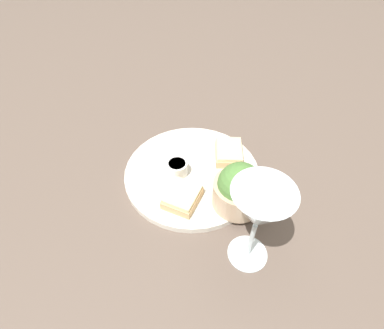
{
  "coord_description": "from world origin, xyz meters",
  "views": [
    {
      "loc": [
        -0.43,
        0.08,
        0.49
      ],
      "look_at": [
        0.0,
        0.0,
        0.03
      ],
      "focal_mm": 28.0,
      "sensor_mm": 36.0,
      "label": 1
    }
  ],
  "objects_px": {
    "salad_bowl": "(239,189)",
    "wine_glass": "(259,212)",
    "cheese_toast_far": "(182,197)",
    "cheese_toast_near": "(229,152)",
    "sauce_ramekin": "(177,166)"
  },
  "relations": [
    {
      "from": "sauce_ramekin",
      "to": "cheese_toast_near",
      "type": "height_order",
      "value": "sauce_ramekin"
    },
    {
      "from": "salad_bowl",
      "to": "cheese_toast_far",
      "type": "bearing_deg",
      "value": 77.08
    },
    {
      "from": "salad_bowl",
      "to": "cheese_toast_near",
      "type": "relative_size",
      "value": 1.11
    },
    {
      "from": "cheese_toast_near",
      "to": "wine_glass",
      "type": "bearing_deg",
      "value": 172.55
    },
    {
      "from": "cheese_toast_near",
      "to": "sauce_ramekin",
      "type": "bearing_deg",
      "value": 101.01
    },
    {
      "from": "salad_bowl",
      "to": "wine_glass",
      "type": "bearing_deg",
      "value": 173.87
    },
    {
      "from": "cheese_toast_far",
      "to": "sauce_ramekin",
      "type": "bearing_deg",
      "value": -1.62
    },
    {
      "from": "salad_bowl",
      "to": "cheese_toast_near",
      "type": "distance_m",
      "value": 0.13
    },
    {
      "from": "cheese_toast_near",
      "to": "wine_glass",
      "type": "xyz_separation_m",
      "value": [
        -0.23,
        0.03,
        0.1
      ]
    },
    {
      "from": "salad_bowl",
      "to": "cheese_toast_far",
      "type": "distance_m",
      "value": 0.11
    },
    {
      "from": "salad_bowl",
      "to": "wine_glass",
      "type": "distance_m",
      "value": 0.13
    },
    {
      "from": "cheese_toast_far",
      "to": "salad_bowl",
      "type": "bearing_deg",
      "value": -102.92
    },
    {
      "from": "cheese_toast_far",
      "to": "wine_glass",
      "type": "bearing_deg",
      "value": -143.52
    },
    {
      "from": "cheese_toast_near",
      "to": "cheese_toast_far",
      "type": "xyz_separation_m",
      "value": [
        -0.1,
        0.12,
        -0.0
      ]
    },
    {
      "from": "cheese_toast_far",
      "to": "cheese_toast_near",
      "type": "bearing_deg",
      "value": -50.38
    }
  ]
}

